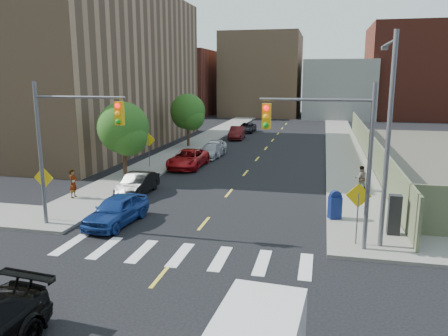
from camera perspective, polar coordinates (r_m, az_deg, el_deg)
The scene contains 28 objects.
ground at distance 15.11m, azimuth -11.10°, elevation -16.88°, with size 160.00×160.00×0.00m, color black.
sidewalk_nw at distance 55.65m, azimuth -1.19°, elevation 4.48°, with size 3.50×73.00×0.15m, color gray.
sidewalk_ne at distance 54.07m, azimuth 15.00°, elevation 3.86°, with size 3.50×73.00×0.15m, color gray.
fence_north at distance 40.69m, azimuth 18.32°, elevation 2.83°, with size 0.12×44.00×2.50m, color #666D4C.
building_nw at distance 50.30m, azimuth -20.96°, elevation 11.99°, with size 22.00×30.00×16.00m, color #8C6B4C.
bg_bldg_west at distance 86.57m, azimuth -5.91°, elevation 10.99°, with size 14.00×18.00×12.00m, color #592319.
bg_bldg_midwest at distance 84.85m, azimuth 5.05°, elevation 12.00°, with size 14.00×16.00×15.00m, color #8C6B4C.
bg_bldg_center at distance 82.11m, azimuth 14.69°, elevation 9.93°, with size 12.00×16.00×10.00m, color gray.
bg_bldg_east at distance 85.64m, azimuth 24.34°, elevation 11.35°, with size 18.00×18.00×16.00m, color #592319.
signal_nw at distance 21.61m, azimuth -19.77°, elevation 4.02°, with size 4.59×0.30×7.00m.
signal_ne at distance 18.25m, azimuth 13.91°, elevation 3.05°, with size 4.59×0.30×7.00m.
streetlight_ne at distance 19.23m, azimuth 20.60°, elevation 5.16°, with size 0.25×3.70×9.00m.
warn_sign_nw at distance 23.46m, azimuth -22.44°, elevation -1.91°, with size 1.06×0.06×2.83m.
warn_sign_ne at distance 19.34m, azimuth 17.12°, elevation -4.34°, with size 1.06×0.06×2.83m.
warn_sign_midwest at distance 35.12m, azimuth -9.79°, elevation 3.14°, with size 1.06×0.06×2.83m.
tree_west_near at distance 31.43m, azimuth -12.98°, elevation 4.73°, with size 3.66×3.64×5.52m.
tree_west_far at distance 45.34m, azimuth -4.74°, elevation 7.09°, with size 3.66×3.64×5.52m.
parked_car_blue at distance 22.38m, azimuth -13.84°, elevation -5.34°, with size 1.72×4.28×1.46m, color navy.
parked_car_black at distance 27.70m, azimuth -11.22°, elevation -2.05°, with size 1.41×4.04×1.33m, color black.
parked_car_red at distance 35.24m, azimuth -4.72°, elevation 1.21°, with size 2.41×5.22×1.45m, color #A71015.
parked_car_silver at distance 39.49m, azimuth -1.75°, elevation 2.25°, with size 1.75×4.30×1.25m, color #96989D.
parked_car_white at distance 40.74m, azimuth -1.28°, elevation 2.70°, with size 1.73×4.29×1.46m, color silver.
parked_car_maroon at distance 51.39m, azimuth 1.71°, elevation 4.61°, with size 1.56×4.49×1.48m, color #440D0E.
parked_car_grey at distance 57.79m, azimuth 2.96°, elevation 5.29°, with size 2.06×4.47×1.24m, color black.
mailbox at distance 22.81m, azimuth 14.29°, elevation -4.70°, with size 0.72×0.64×1.46m.
payphone at distance 21.32m, azimuth 21.35°, elevation -5.71°, with size 0.55×0.45×1.85m, color black.
pedestrian_west at distance 27.35m, azimuth -19.10°, elevation -1.92°, with size 0.63×0.41×1.72m, color gray.
pedestrian_east at distance 28.89m, azimuth 17.42°, elevation -1.24°, with size 0.76×0.60×1.57m, color gray.
Camera 1 is at (5.59, -12.05, 7.21)m, focal length 35.00 mm.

